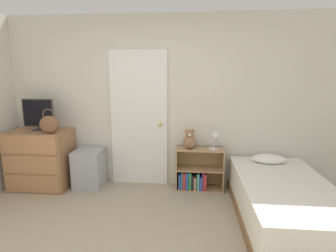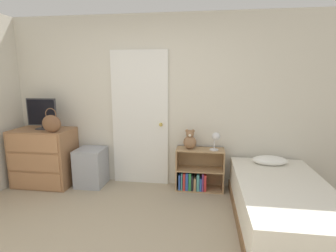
% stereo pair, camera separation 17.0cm
% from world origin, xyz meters
% --- Properties ---
extents(wall_back, '(10.00, 0.06, 2.55)m').
position_xyz_m(wall_back, '(0.00, 2.07, 1.27)').
color(wall_back, beige).
rests_on(wall_back, ground_plane).
extents(door_closed, '(0.86, 0.09, 2.04)m').
position_xyz_m(door_closed, '(-0.19, 2.02, 1.02)').
color(door_closed, white).
rests_on(door_closed, ground_plane).
extents(dresser, '(0.87, 0.56, 0.87)m').
position_xyz_m(dresser, '(-1.65, 1.75, 0.44)').
color(dresser, '#996B47').
rests_on(dresser, ground_plane).
extents(tv, '(0.47, 0.16, 0.47)m').
position_xyz_m(tv, '(-1.65, 1.78, 1.12)').
color(tv, '#2D2D33').
rests_on(tv, dresser).
extents(handbag, '(0.28, 0.13, 0.35)m').
position_xyz_m(handbag, '(-1.38, 1.57, 1.00)').
color(handbag, brown).
rests_on(handbag, dresser).
extents(storage_bin, '(0.41, 0.43, 0.58)m').
position_xyz_m(storage_bin, '(-0.93, 1.81, 0.29)').
color(storage_bin, '#999EA8').
rests_on(storage_bin, ground_plane).
extents(bookshelf, '(0.70, 0.29, 0.62)m').
position_xyz_m(bookshelf, '(0.69, 1.88, 0.24)').
color(bookshelf, tan).
rests_on(bookshelf, ground_plane).
extents(teddy_bear, '(0.19, 0.19, 0.29)m').
position_xyz_m(teddy_bear, '(0.58, 1.88, 0.75)').
color(teddy_bear, '#8C6647').
rests_on(teddy_bear, bookshelf).
extents(desk_lamp, '(0.15, 0.14, 0.26)m').
position_xyz_m(desk_lamp, '(0.95, 1.84, 0.80)').
color(desk_lamp, silver).
rests_on(desk_lamp, bookshelf).
extents(bed, '(1.03, 1.94, 0.60)m').
position_xyz_m(bed, '(1.68, 1.06, 0.24)').
color(bed, brown).
rests_on(bed, ground_plane).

